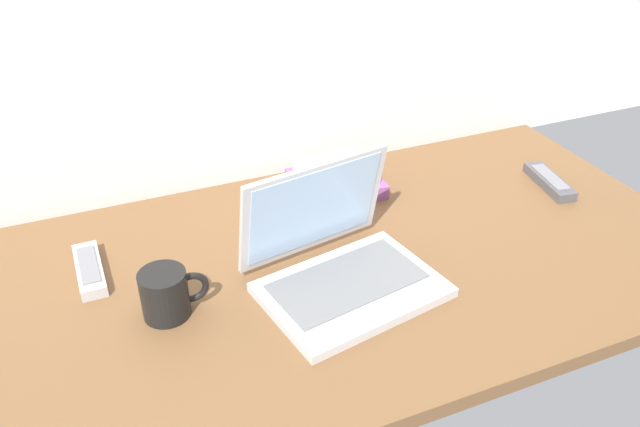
{
  "coord_description": "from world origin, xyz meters",
  "views": [
    {
      "loc": [
        -0.36,
        -0.9,
        0.77
      ],
      "look_at": [
        0.02,
        0.0,
        0.15
      ],
      "focal_mm": 35.99,
      "sensor_mm": 36.0,
      "label": 1
    }
  ],
  "objects_px": {
    "coffee_mug": "(167,294)",
    "book_stack": "(336,178)",
    "laptop": "(338,261)",
    "remote_control_near": "(549,181)",
    "remote_control_far": "(89,270)"
  },
  "relations": [
    {
      "from": "coffee_mug",
      "to": "book_stack",
      "type": "bearing_deg",
      "value": 32.35
    },
    {
      "from": "laptop",
      "to": "book_stack",
      "type": "relative_size",
      "value": 1.63
    },
    {
      "from": "coffee_mug",
      "to": "book_stack",
      "type": "xyz_separation_m",
      "value": [
        0.44,
        0.28,
        -0.01
      ]
    },
    {
      "from": "laptop",
      "to": "remote_control_near",
      "type": "bearing_deg",
      "value": 12.76
    },
    {
      "from": "coffee_mug",
      "to": "remote_control_far",
      "type": "distance_m",
      "value": 0.2
    },
    {
      "from": "book_stack",
      "to": "laptop",
      "type": "bearing_deg",
      "value": -113.21
    },
    {
      "from": "coffee_mug",
      "to": "remote_control_far",
      "type": "height_order",
      "value": "coffee_mug"
    },
    {
      "from": "coffee_mug",
      "to": "remote_control_far",
      "type": "bearing_deg",
      "value": 124.64
    },
    {
      "from": "remote_control_far",
      "to": "book_stack",
      "type": "height_order",
      "value": "book_stack"
    },
    {
      "from": "coffee_mug",
      "to": "remote_control_near",
      "type": "relative_size",
      "value": 0.71
    },
    {
      "from": "remote_control_near",
      "to": "book_stack",
      "type": "xyz_separation_m",
      "value": [
        -0.46,
        0.17,
        0.02
      ]
    },
    {
      "from": "laptop",
      "to": "remote_control_far",
      "type": "distance_m",
      "value": 0.47
    },
    {
      "from": "remote_control_near",
      "to": "laptop",
      "type": "bearing_deg",
      "value": -167.24
    },
    {
      "from": "coffee_mug",
      "to": "book_stack",
      "type": "distance_m",
      "value": 0.52
    },
    {
      "from": "remote_control_near",
      "to": "remote_control_far",
      "type": "distance_m",
      "value": 1.02
    }
  ]
}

